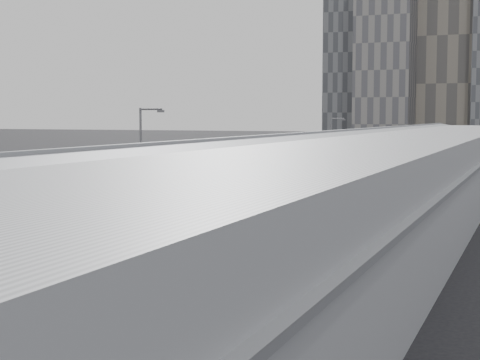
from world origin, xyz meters
The scene contains 21 objects.
sidewalk centered at (9.00, 55.00, 0.06)m, with size 10.00×170.00×0.12m, color gray.
lane_line centered at (-1.50, 55.00, 0.01)m, with size 0.12×160.00×0.02m, color gold.
depot centered at (12.99, 55.00, 3.51)m, with size 12.45×160.40×7.20m.
skyline centered at (-2.90, 324.16, 50.85)m, with size 145.00×64.00×120.00m.
bus_2 centered at (1.90, 35.11, 1.55)m, with size 2.91×12.60×3.66m.
bus_3 centered at (2.79, 49.41, 1.52)m, with size 2.77×12.38×3.61m.
bus_4 centered at (2.65, 62.36, 1.58)m, with size 3.80×12.98×3.74m.
bus_5 centered at (2.50, 77.77, 1.61)m, with size 3.48×13.19×3.81m.
bus_6 centered at (2.21, 90.20, 1.52)m, with size 2.85×12.38×3.60m.
bus_7 centered at (1.92, 102.12, 1.49)m, with size 3.67×12.25×3.53m.
bus_8 centered at (2.10, 118.73, 1.71)m, with size 3.46×14.00×4.06m.
bus_9 centered at (2.42, 132.01, 1.73)m, with size 3.93×14.21×4.10m.
bus_10 centered at (1.62, 145.12, 1.56)m, with size 2.83×12.70×3.70m.
tree_1 centered at (6.09, 35.15, 3.11)m, with size 1.43×1.43×3.88m.
tree_2 centered at (5.81, 57.44, 2.93)m, with size 1.98×1.98×3.94m.
tree_3 centered at (5.45, 83.36, 3.55)m, with size 2.69×2.69×4.91m.
tree_4 centered at (6.10, 100.28, 2.90)m, with size 1.40×1.40×3.65m.
street_lamp_near centered at (-4.13, 49.72, 5.18)m, with size 2.04×0.22×8.98m.
street_lamp_far centered at (-3.60, 101.67, 4.75)m, with size 2.04×0.22×8.15m.
shipping_container centered at (-6.42, 112.35, 1.36)m, with size 2.49×6.51×2.71m, color #11391C.
suv centered at (-3.24, 132.52, 0.89)m, with size 2.95×6.41×1.78m, color black.
Camera 1 is at (23.10, 1.98, 8.34)m, focal length 55.00 mm.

